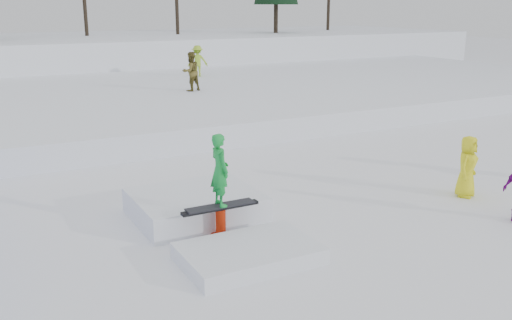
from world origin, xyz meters
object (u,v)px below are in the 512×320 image
spectator_yellow (467,166)px  jib_rail_feature (209,214)px  walker_ygreen (198,61)px  walker_olive (191,72)px

spectator_yellow → jib_rail_feature: (-6.23, 1.02, -0.44)m
spectator_yellow → walker_ygreen: bearing=62.3°
spectator_yellow → jib_rail_feature: bearing=145.6°
spectator_yellow → walker_olive: bearing=70.6°
walker_olive → spectator_yellow: (1.41, -14.00, -0.90)m
walker_olive → jib_rail_feature: bearing=55.5°
walker_olive → walker_ygreen: bearing=-129.8°
walker_olive → walker_ygreen: (2.22, 4.62, -0.04)m
walker_olive → spectator_yellow: size_ratio=1.13×
walker_ygreen → walker_olive: bearing=80.9°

